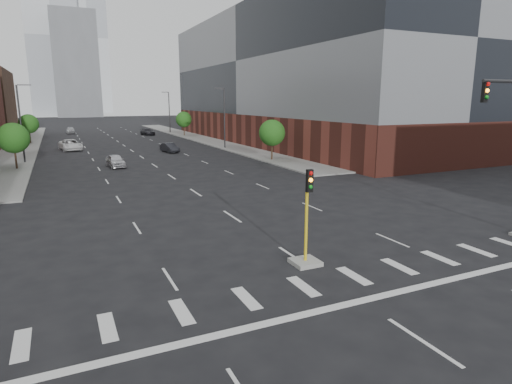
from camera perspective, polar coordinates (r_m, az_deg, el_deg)
ground at (r=13.90m, az=27.67°, el=-21.17°), size 400.00×400.00×0.00m
sidewalk_left_far at (r=81.19m, az=-28.56°, el=5.59°), size 5.00×92.00×0.15m
sidewalk_right_far at (r=84.71m, az=-7.80°, el=7.17°), size 5.00×92.00×0.15m
building_right_main at (r=77.46m, az=5.85°, el=14.85°), size 24.00×70.00×22.00m
tower_left at (r=228.39m, az=-25.50°, el=18.02°), size 22.00×22.00×70.00m
tower_right at (r=269.41m, az=-21.55°, el=18.35°), size 20.00×20.00×80.00m
tower_mid at (r=207.45m, az=-22.90°, el=15.32°), size 18.00×18.00×44.00m
median_traffic_signal at (r=19.50m, az=6.69°, el=-6.92°), size 1.20×1.20×4.40m
streetlight_right_a at (r=65.93m, az=-4.31°, el=10.14°), size 1.60×0.22×9.07m
streetlight_right_b at (r=99.45m, az=-11.54°, el=10.62°), size 1.60×0.22×9.07m
streetlight_left at (r=56.86m, az=-28.83°, el=8.37°), size 1.60×0.22×9.07m
tree_left_near at (r=52.02m, az=-29.63°, el=6.27°), size 3.20×3.20×4.85m
tree_left_far at (r=81.90m, az=-28.06°, el=8.03°), size 3.20×3.20×4.85m
tree_right_near at (r=52.52m, az=2.15°, el=7.89°), size 3.20×3.20×4.85m
tree_right_far at (r=89.97m, az=-9.62°, el=9.52°), size 3.20×3.20×4.85m
car_near_left at (r=50.08m, az=-18.22°, el=3.97°), size 1.98×4.22×1.40m
car_mid_right at (r=62.34m, az=-11.45°, el=5.81°), size 2.08×4.22×1.33m
car_far_left at (r=69.37m, az=-23.49°, el=5.79°), size 3.47×6.07×1.60m
car_deep_right at (r=94.34m, az=-14.27°, el=7.80°), size 2.65×5.12×1.42m
car_distant at (r=103.91m, az=-23.49°, el=7.56°), size 1.98×4.46×1.49m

